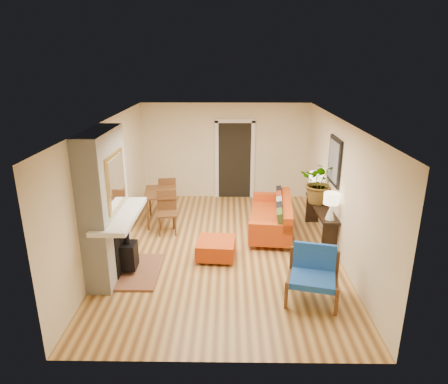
{
  "coord_description": "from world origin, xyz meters",
  "views": [
    {
      "loc": [
        0.1,
        -7.41,
        3.71
      ],
      "look_at": [
        0.0,
        0.2,
        1.15
      ],
      "focal_mm": 32.0,
      "sensor_mm": 36.0,
      "label": 1
    }
  ],
  "objects": [
    {
      "name": "console_table",
      "position": [
        2.07,
        0.56,
        0.58
      ],
      "size": [
        0.34,
        1.85,
        0.72
      ],
      "color": "black",
      "rests_on": "ground"
    },
    {
      "name": "fireplace",
      "position": [
        -2.0,
        -1.0,
        1.24
      ],
      "size": [
        1.09,
        1.68,
        2.6
      ],
      "color": "white",
      "rests_on": "ground"
    },
    {
      "name": "sofa",
      "position": [
        1.11,
        0.85,
        0.35
      ],
      "size": [
        1.09,
        2.13,
        0.81
      ],
      "color": "silver",
      "rests_on": "ground"
    },
    {
      "name": "lamp_near",
      "position": [
        2.07,
        -0.17,
        1.06
      ],
      "size": [
        0.3,
        0.3,
        0.54
      ],
      "color": "white",
      "rests_on": "console_table"
    },
    {
      "name": "houseplant",
      "position": [
        2.06,
        0.75,
        1.19
      ],
      "size": [
        1.03,
        0.96,
        0.93
      ],
      "primitive_type": "imported",
      "rotation": [
        0.0,
        0.0,
        -0.33
      ],
      "color": "#1E5919",
      "rests_on": "console_table"
    },
    {
      "name": "lamp_far",
      "position": [
        2.07,
        1.3,
        1.06
      ],
      "size": [
        0.3,
        0.3,
        0.54
      ],
      "color": "white",
      "rests_on": "console_table"
    },
    {
      "name": "dining_table",
      "position": [
        -1.43,
        1.38,
        0.62
      ],
      "size": [
        0.9,
        1.79,
        0.95
      ],
      "color": "brown",
      "rests_on": "ground"
    },
    {
      "name": "blue_chair",
      "position": [
        1.47,
        -1.71,
        0.45
      ],
      "size": [
        0.97,
        0.95,
        0.84
      ],
      "color": "brown",
      "rests_on": "ground"
    },
    {
      "name": "room_shell",
      "position": [
        0.6,
        2.63,
        1.24
      ],
      "size": [
        6.5,
        6.5,
        6.5
      ],
      "color": "#D8A553",
      "rests_on": "ground"
    },
    {
      "name": "ottoman",
      "position": [
        -0.15,
        -0.41,
        0.21
      ],
      "size": [
        0.78,
        0.78,
        0.37
      ],
      "color": "silver",
      "rests_on": "ground"
    }
  ]
}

